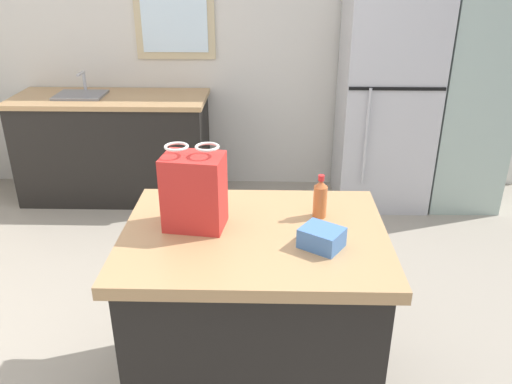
{
  "coord_description": "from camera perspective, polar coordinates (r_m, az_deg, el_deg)",
  "views": [
    {
      "loc": [
        0.21,
        -2.24,
        1.99
      ],
      "look_at": [
        0.16,
        0.02,
        0.96
      ],
      "focal_mm": 36.35,
      "sensor_mm": 36.0,
      "label": 1
    }
  ],
  "objects": [
    {
      "name": "tall_cabinet",
      "position": [
        4.64,
        22.71,
        11.05
      ],
      "size": [
        0.58,
        0.62,
        2.1
      ],
      "color": "#9EB2A8",
      "rests_on": "ground"
    },
    {
      "name": "kitchen_island",
      "position": [
        2.49,
        -0.18,
        -13.42
      ],
      "size": [
        1.15,
        0.87,
        0.91
      ],
      "color": "black",
      "rests_on": "ground"
    },
    {
      "name": "ground",
      "position": [
        3.01,
        -3.16,
        -16.88
      ],
      "size": [
        6.26,
        6.26,
        0.0
      ],
      "primitive_type": "plane",
      "color": "#9E9384"
    },
    {
      "name": "shopping_bag",
      "position": [
        2.23,
        -6.82,
        0.09
      ],
      "size": [
        0.28,
        0.21,
        0.37
      ],
      "color": "red",
      "rests_on": "kitchen_island"
    },
    {
      "name": "refrigerator",
      "position": [
        4.48,
        14.08,
        9.36
      ],
      "size": [
        0.75,
        0.69,
        1.73
      ],
      "color": "#B7B7BC",
      "rests_on": "ground"
    },
    {
      "name": "back_wall",
      "position": [
        4.69,
        -1.37,
        15.99
      ],
      "size": [
        5.22,
        0.13,
        2.57
      ],
      "color": "silver",
      "rests_on": "ground"
    },
    {
      "name": "sink_counter",
      "position": [
        4.71,
        -15.32,
        4.85
      ],
      "size": [
        1.63,
        0.65,
        1.1
      ],
      "color": "black",
      "rests_on": "ground"
    },
    {
      "name": "bottle",
      "position": [
        2.34,
        7.07,
        -0.72
      ],
      "size": [
        0.06,
        0.06,
        0.2
      ],
      "color": "#C66633",
      "rests_on": "kitchen_island"
    },
    {
      "name": "small_box",
      "position": [
        2.13,
        7.24,
        -5.01
      ],
      "size": [
        0.21,
        0.2,
        0.08
      ],
      "primitive_type": "cube",
      "rotation": [
        0.0,
        0.0,
        -0.58
      ],
      "color": "#4775B7",
      "rests_on": "kitchen_island"
    }
  ]
}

